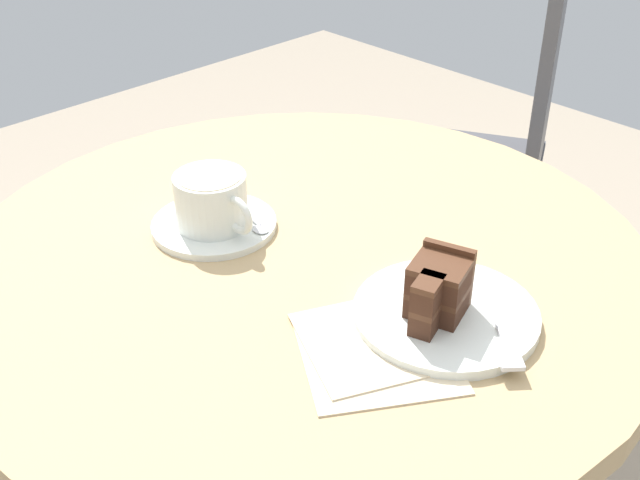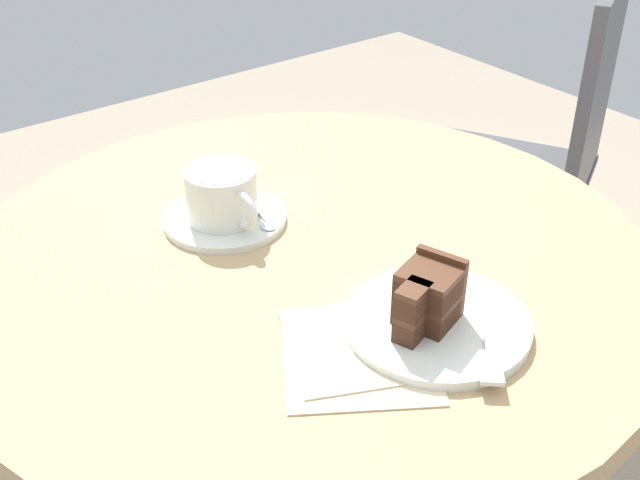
{
  "view_description": "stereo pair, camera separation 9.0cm",
  "coord_description": "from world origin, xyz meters",
  "px_view_note": "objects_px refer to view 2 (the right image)",
  "views": [
    {
      "loc": [
        0.59,
        -0.54,
        1.23
      ],
      "look_at": [
        0.04,
        -0.01,
        0.75
      ],
      "focal_mm": 45.0,
      "sensor_mm": 36.0,
      "label": 1
    },
    {
      "loc": [
        0.64,
        -0.48,
        1.23
      ],
      "look_at": [
        0.04,
        -0.01,
        0.75
      ],
      "focal_mm": 45.0,
      "sensor_mm": 36.0,
      "label": 2
    }
  ],
  "objects_px": {
    "teaspoon": "(260,216)",
    "cake_slice": "(427,297)",
    "saucer": "(225,219)",
    "cake_plate": "(436,323)",
    "napkin": "(358,351)",
    "cafe_chair": "(535,155)",
    "fork": "(488,342)",
    "coffee_cup": "(222,194)"
  },
  "relations": [
    {
      "from": "coffee_cup",
      "to": "teaspoon",
      "type": "relative_size",
      "value": 1.17
    },
    {
      "from": "napkin",
      "to": "fork",
      "type": "bearing_deg",
      "value": 51.83
    },
    {
      "from": "coffee_cup",
      "to": "cafe_chair",
      "type": "height_order",
      "value": "cafe_chair"
    },
    {
      "from": "saucer",
      "to": "cafe_chair",
      "type": "height_order",
      "value": "cafe_chair"
    },
    {
      "from": "teaspoon",
      "to": "fork",
      "type": "xyz_separation_m",
      "value": [
        0.35,
        0.04,
        0.0
      ]
    },
    {
      "from": "teaspoon",
      "to": "cake_plate",
      "type": "xyz_separation_m",
      "value": [
        0.29,
        0.03,
        -0.0
      ]
    },
    {
      "from": "cake_slice",
      "to": "napkin",
      "type": "bearing_deg",
      "value": -100.57
    },
    {
      "from": "saucer",
      "to": "napkin",
      "type": "bearing_deg",
      "value": -5.68
    },
    {
      "from": "teaspoon",
      "to": "napkin",
      "type": "xyz_separation_m",
      "value": [
        0.27,
        -0.06,
        -0.01
      ]
    },
    {
      "from": "coffee_cup",
      "to": "napkin",
      "type": "distance_m",
      "value": 0.3
    },
    {
      "from": "cafe_chair",
      "to": "napkin",
      "type": "bearing_deg",
      "value": -0.67
    },
    {
      "from": "teaspoon",
      "to": "fork",
      "type": "height_order",
      "value": "fork"
    },
    {
      "from": "cafe_chair",
      "to": "teaspoon",
      "type": "bearing_deg",
      "value": -16.56
    },
    {
      "from": "napkin",
      "to": "cafe_chair",
      "type": "height_order",
      "value": "cafe_chair"
    },
    {
      "from": "coffee_cup",
      "to": "teaspoon",
      "type": "height_order",
      "value": "coffee_cup"
    },
    {
      "from": "napkin",
      "to": "cafe_chair",
      "type": "xyz_separation_m",
      "value": [
        -0.42,
        0.81,
        -0.19
      ]
    },
    {
      "from": "saucer",
      "to": "cake_slice",
      "type": "height_order",
      "value": "cake_slice"
    },
    {
      "from": "teaspoon",
      "to": "cafe_chair",
      "type": "bearing_deg",
      "value": 113.91
    },
    {
      "from": "saucer",
      "to": "cafe_chair",
      "type": "xyz_separation_m",
      "value": [
        -0.12,
        0.78,
        -0.19
      ]
    },
    {
      "from": "cafe_chair",
      "to": "cake_plate",
      "type": "bearing_deg",
      "value": 3.22
    },
    {
      "from": "napkin",
      "to": "cafe_chair",
      "type": "distance_m",
      "value": 0.93
    },
    {
      "from": "teaspoon",
      "to": "napkin",
      "type": "height_order",
      "value": "teaspoon"
    },
    {
      "from": "saucer",
      "to": "napkin",
      "type": "relative_size",
      "value": 0.74
    },
    {
      "from": "teaspoon",
      "to": "cafe_chair",
      "type": "xyz_separation_m",
      "value": [
        -0.15,
        0.75,
        -0.2
      ]
    },
    {
      "from": "fork",
      "to": "coffee_cup",
      "type": "bearing_deg",
      "value": -127.77
    },
    {
      "from": "teaspoon",
      "to": "napkin",
      "type": "bearing_deg",
      "value": -0.36
    },
    {
      "from": "saucer",
      "to": "cake_plate",
      "type": "distance_m",
      "value": 0.32
    },
    {
      "from": "coffee_cup",
      "to": "cafe_chair",
      "type": "bearing_deg",
      "value": 98.87
    },
    {
      "from": "teaspoon",
      "to": "cake_slice",
      "type": "distance_m",
      "value": 0.28
    },
    {
      "from": "saucer",
      "to": "coffee_cup",
      "type": "distance_m",
      "value": 0.04
    },
    {
      "from": "teaspoon",
      "to": "cafe_chair",
      "type": "relative_size",
      "value": 0.12
    },
    {
      "from": "saucer",
      "to": "cafe_chair",
      "type": "distance_m",
      "value": 0.81
    },
    {
      "from": "coffee_cup",
      "to": "cake_slice",
      "type": "height_order",
      "value": "cake_slice"
    },
    {
      "from": "napkin",
      "to": "cafe_chair",
      "type": "bearing_deg",
      "value": 117.08
    },
    {
      "from": "cake_slice",
      "to": "napkin",
      "type": "distance_m",
      "value": 0.09
    },
    {
      "from": "cafe_chair",
      "to": "saucer",
      "type": "bearing_deg",
      "value": -19.19
    },
    {
      "from": "saucer",
      "to": "napkin",
      "type": "xyz_separation_m",
      "value": [
        0.3,
        -0.03,
        -0.0
      ]
    },
    {
      "from": "teaspoon",
      "to": "cake_slice",
      "type": "relative_size",
      "value": 1.14
    },
    {
      "from": "cake_slice",
      "to": "cafe_chair",
      "type": "height_order",
      "value": "cafe_chair"
    },
    {
      "from": "saucer",
      "to": "cake_plate",
      "type": "xyz_separation_m",
      "value": [
        0.32,
        0.06,
        0.0
      ]
    },
    {
      "from": "coffee_cup",
      "to": "cake_plate",
      "type": "distance_m",
      "value": 0.32
    },
    {
      "from": "saucer",
      "to": "teaspoon",
      "type": "xyz_separation_m",
      "value": [
        0.03,
        0.03,
        0.01
      ]
    }
  ]
}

